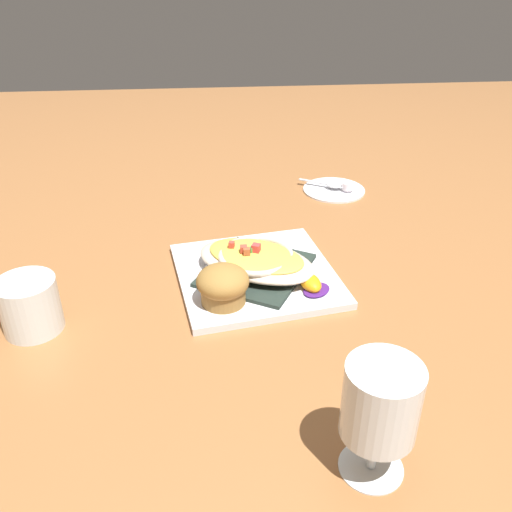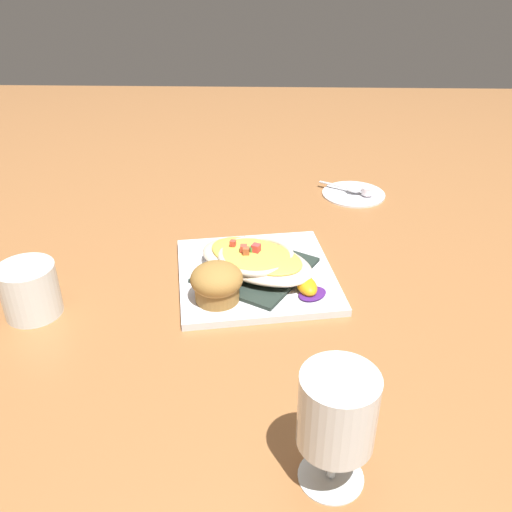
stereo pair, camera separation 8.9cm
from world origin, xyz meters
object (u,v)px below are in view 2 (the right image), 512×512
object	(u,v)px
coffee_mug	(30,292)
spoon	(352,189)
gratin_dish	(256,259)
muffin	(217,283)
creamer_cup_0	(367,191)
square_plate	(256,275)
orange_garnish	(308,288)
stemmed_glass	(337,416)
creamer_saucer	(354,193)

from	to	relation	value
coffee_mug	spoon	world-z (taller)	coffee_mug
gratin_dish	muffin	bearing A→B (deg)	-35.09
creamer_cup_0	coffee_mug	bearing A→B (deg)	-52.60
square_plate	gratin_dish	world-z (taller)	gratin_dish
orange_garnish	stemmed_glass	xyz separation A→B (m)	(0.33, 0.01, 0.07)
stemmed_glass	creamer_saucer	bearing A→B (deg)	171.15
gratin_dish	coffee_mug	distance (m)	0.35
square_plate	coffee_mug	bearing A→B (deg)	-72.55
muffin	creamer_cup_0	size ratio (longest dim) A/B	3.31
muffin	orange_garnish	xyz separation A→B (m)	(-0.02, 0.14, -0.02)
coffee_mug	spoon	distance (m)	0.69
coffee_mug	creamer_saucer	size ratio (longest dim) A/B	0.78
square_plate	spoon	world-z (taller)	spoon
muffin	coffee_mug	bearing A→B (deg)	-85.02
orange_garnish	creamer_saucer	size ratio (longest dim) A/B	0.49
orange_garnish	stemmed_glass	size ratio (longest dim) A/B	0.48
square_plate	creamer_saucer	size ratio (longest dim) A/B	1.85
stemmed_glass	creamer_cup_0	world-z (taller)	stemmed_glass
coffee_mug	creamer_cup_0	size ratio (longest dim) A/B	4.44
muffin	stemmed_glass	world-z (taller)	stemmed_glass
square_plate	orange_garnish	xyz separation A→B (m)	(0.06, 0.08, 0.02)
coffee_mug	muffin	bearing A→B (deg)	94.98
orange_garnish	muffin	bearing A→B (deg)	-81.16
gratin_dish	muffin	size ratio (longest dim) A/B	2.95
spoon	stemmed_glass	bearing A→B (deg)	-8.45
square_plate	coffee_mug	world-z (taller)	coffee_mug
orange_garnish	creamer_saucer	world-z (taller)	orange_garnish
square_plate	coffee_mug	size ratio (longest dim) A/B	2.36
gratin_dish	coffee_mug	bearing A→B (deg)	-72.54
coffee_mug	stemmed_glass	world-z (taller)	stemmed_glass
muffin	stemmed_glass	distance (m)	0.34
spoon	creamer_cup_0	distance (m)	0.04
muffin	orange_garnish	world-z (taller)	muffin
orange_garnish	spoon	xyz separation A→B (m)	(-0.40, 0.12, -0.01)
muffin	creamer_saucer	size ratio (longest dim) A/B	0.59
gratin_dish	creamer_cup_0	xyz separation A→B (m)	(-0.32, 0.23, -0.02)
gratin_dish	orange_garnish	distance (m)	0.10
coffee_mug	square_plate	bearing A→B (deg)	107.45
muffin	creamer_saucer	xyz separation A→B (m)	(-0.42, 0.26, -0.04)
coffee_mug	stemmed_glass	xyz separation A→B (m)	(0.28, 0.42, 0.05)
creamer_cup_0	orange_garnish	bearing A→B (deg)	-21.00
gratin_dish	spoon	xyz separation A→B (m)	(-0.34, 0.20, -0.02)
coffee_mug	spoon	size ratio (longest dim) A/B	1.12
square_plate	gratin_dish	bearing A→B (deg)	-89.74
coffee_mug	creamer_cup_0	world-z (taller)	coffee_mug
gratin_dish	creamer_saucer	distance (m)	0.40
stemmed_glass	creamer_saucer	xyz separation A→B (m)	(-0.72, 0.11, -0.09)
muffin	spoon	xyz separation A→B (m)	(-0.42, 0.25, -0.03)
spoon	square_plate	bearing A→B (deg)	-30.05
orange_garnish	spoon	size ratio (longest dim) A/B	0.70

